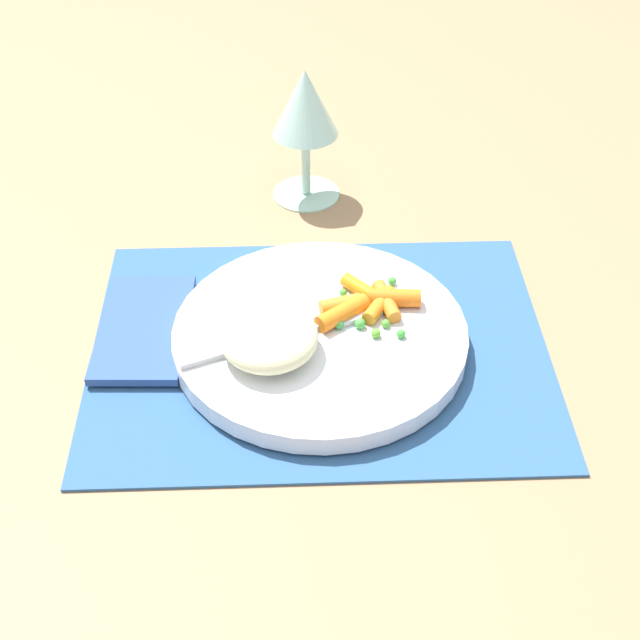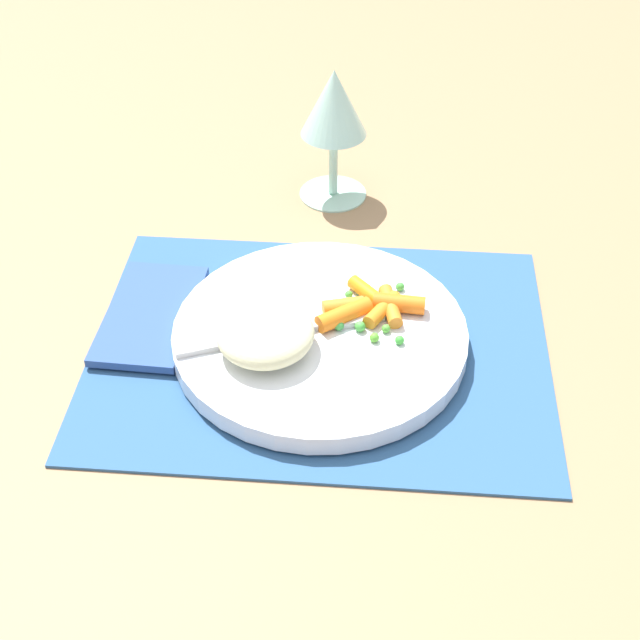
% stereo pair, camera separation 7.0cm
% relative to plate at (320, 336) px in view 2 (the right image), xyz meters
% --- Properties ---
extents(ground_plane, '(2.40, 2.40, 0.00)m').
position_rel_plate_xyz_m(ground_plane, '(0.00, 0.00, -0.02)').
color(ground_plane, '#997551').
extents(placemat, '(0.41, 0.31, 0.01)m').
position_rel_plate_xyz_m(placemat, '(0.00, 0.00, -0.01)').
color(placemat, '#2D5684').
rests_on(placemat, ground_plane).
extents(plate, '(0.26, 0.26, 0.02)m').
position_rel_plate_xyz_m(plate, '(0.00, 0.00, 0.00)').
color(plate, white).
rests_on(plate, placemat).
extents(rice_mound, '(0.08, 0.09, 0.03)m').
position_rel_plate_xyz_m(rice_mound, '(-0.04, -0.03, 0.03)').
color(rice_mound, beige).
rests_on(rice_mound, plate).
extents(carrot_portion, '(0.10, 0.08, 0.02)m').
position_rel_plate_xyz_m(carrot_portion, '(0.04, 0.03, 0.02)').
color(carrot_portion, orange).
rests_on(carrot_portion, plate).
extents(pea_scatter, '(0.07, 0.08, 0.01)m').
position_rel_plate_xyz_m(pea_scatter, '(0.04, 0.02, 0.01)').
color(pea_scatter, green).
rests_on(pea_scatter, plate).
extents(fork, '(0.18, 0.08, 0.01)m').
position_rel_plate_xyz_m(fork, '(-0.01, -0.01, 0.01)').
color(fork, beige).
rests_on(fork, plate).
extents(wine_glass, '(0.07, 0.07, 0.15)m').
position_rel_plate_xyz_m(wine_glass, '(-0.01, 0.26, 0.09)').
color(wine_glass, '#B2E0CC').
rests_on(wine_glass, ground_plane).
extents(napkin, '(0.08, 0.15, 0.01)m').
position_rel_plate_xyz_m(napkin, '(-0.16, 0.02, -0.01)').
color(napkin, '#33518C').
rests_on(napkin, placemat).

